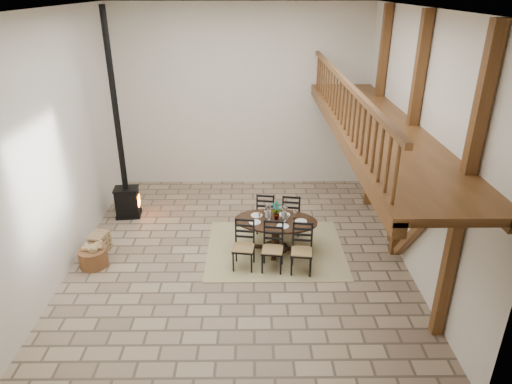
{
  "coord_description": "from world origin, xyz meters",
  "views": [
    {
      "loc": [
        0.27,
        -8.53,
        5.37
      ],
      "look_at": [
        0.36,
        0.4,
        1.3
      ],
      "focal_mm": 32.0,
      "sensor_mm": 36.0,
      "label": 1
    }
  ],
  "objects_px": {
    "log_stack": "(100,242)",
    "dining_table": "(275,236)",
    "log_basket": "(93,257)",
    "wood_stove": "(124,174)"
  },
  "relations": [
    {
      "from": "log_basket",
      "to": "wood_stove",
      "type": "bearing_deg",
      "value": 85.35
    },
    {
      "from": "log_basket",
      "to": "log_stack",
      "type": "relative_size",
      "value": 1.14
    },
    {
      "from": "dining_table",
      "to": "log_basket",
      "type": "relative_size",
      "value": 3.67
    },
    {
      "from": "log_stack",
      "to": "dining_table",
      "type": "bearing_deg",
      "value": -1.02
    },
    {
      "from": "wood_stove",
      "to": "log_basket",
      "type": "height_order",
      "value": "wood_stove"
    },
    {
      "from": "wood_stove",
      "to": "log_basket",
      "type": "bearing_deg",
      "value": -100.41
    },
    {
      "from": "log_basket",
      "to": "log_stack",
      "type": "bearing_deg",
      "value": 92.52
    },
    {
      "from": "log_basket",
      "to": "log_stack",
      "type": "distance_m",
      "value": 0.56
    },
    {
      "from": "wood_stove",
      "to": "log_stack",
      "type": "xyz_separation_m",
      "value": [
        -0.21,
        -1.69,
        -0.92
      ]
    },
    {
      "from": "wood_stove",
      "to": "log_stack",
      "type": "bearing_deg",
      "value": -102.74
    }
  ]
}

